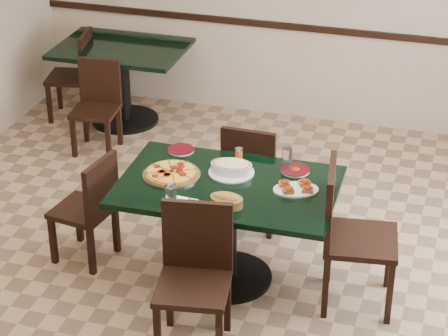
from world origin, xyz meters
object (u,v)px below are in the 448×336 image
(chair_near, at_px, (195,269))
(back_chair_left, at_px, (77,71))
(chair_far, at_px, (252,172))
(bruschetta_platter, at_px, (296,188))
(back_chair_near, at_px, (98,101))
(lasagna_casserole, at_px, (231,167))
(main_table, at_px, (228,208))
(chair_right, at_px, (347,228))
(back_table, at_px, (122,70))
(pepperoni_pizza, at_px, (172,173))
(bread_basket, at_px, (226,200))
(chair_left, at_px, (91,205))

(chair_near, height_order, back_chair_left, chair_near)
(chair_far, distance_m, bruschetta_platter, 0.85)
(back_chair_near, bearing_deg, lasagna_casserole, -46.95)
(main_table, bearing_deg, chair_far, 90.74)
(back_chair_near, bearing_deg, chair_right, -38.74)
(back_table, height_order, chair_near, chair_near)
(back_table, relative_size, chair_near, 1.28)
(chair_right, relative_size, back_chair_left, 1.17)
(pepperoni_pizza, bearing_deg, lasagna_casserole, 21.89)
(back_table, xyz_separation_m, bread_basket, (1.76, -2.47, 0.27))
(main_table, relative_size, back_table, 1.23)
(back_table, height_order, bruschetta_platter, bruschetta_platter)
(pepperoni_pizza, bearing_deg, back_chair_left, 128.88)
(back_chair_left, bearing_deg, main_table, 34.07)
(main_table, height_order, chair_right, chair_right)
(main_table, xyz_separation_m, bread_basket, (0.07, -0.27, 0.22))
(bread_basket, bearing_deg, back_chair_near, 138.72)
(lasagna_casserole, bearing_deg, pepperoni_pizza, -163.56)
(bread_basket, bearing_deg, chair_near, -95.36)
(chair_right, relative_size, bruschetta_platter, 2.86)
(chair_far, xyz_separation_m, chair_right, (0.82, -0.70, 0.08))
(pepperoni_pizza, height_order, lasagna_casserole, lasagna_casserole)
(main_table, relative_size, bread_basket, 6.38)
(chair_far, bearing_deg, back_chair_left, -33.81)
(chair_far, distance_m, chair_right, 1.08)
(chair_left, distance_m, bruschetta_platter, 1.46)
(chair_far, bearing_deg, chair_near, 91.85)
(main_table, distance_m, chair_far, 0.70)
(chair_far, height_order, back_chair_near, chair_far)
(chair_right, height_order, bruschetta_platter, chair_right)
(chair_right, height_order, back_chair_left, chair_right)
(main_table, bearing_deg, bruschetta_platter, 4.13)
(chair_left, distance_m, back_chair_near, 1.81)
(bruschetta_platter, bearing_deg, pepperoni_pizza, 163.28)
(chair_left, height_order, bruschetta_platter, chair_left)
(back_chair_left, xyz_separation_m, bread_basket, (2.21, -2.43, 0.32))
(chair_near, bearing_deg, back_chair_near, 117.10)
(chair_near, bearing_deg, back_table, 111.24)
(back_chair_left, xyz_separation_m, pepperoni_pizza, (1.74, -2.16, 0.30))
(chair_left, bearing_deg, bruschetta_platter, 102.27)
(main_table, height_order, back_table, same)
(main_table, bearing_deg, back_chair_left, 133.29)
(main_table, height_order, back_chair_left, back_chair_left)
(chair_near, height_order, pepperoni_pizza, chair_near)
(back_chair_near, distance_m, bruschetta_platter, 2.67)
(chair_near, bearing_deg, back_chair_left, 117.82)
(chair_right, height_order, chair_left, chair_right)
(chair_far, distance_m, lasagna_casserole, 0.62)
(back_table, distance_m, back_chair_near, 0.58)
(back_chair_near, distance_m, back_chair_left, 0.71)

